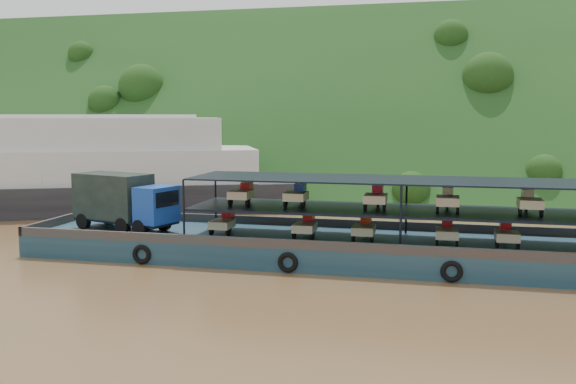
# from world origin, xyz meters

# --- Properties ---
(ground) EXTENTS (160.00, 160.00, 0.00)m
(ground) POSITION_xyz_m (0.00, 0.00, 0.00)
(ground) COLOR brown
(ground) RESTS_ON ground
(hillside) EXTENTS (140.00, 39.60, 39.60)m
(hillside) POSITION_xyz_m (0.00, 36.00, 0.00)
(hillside) COLOR #143312
(hillside) RESTS_ON ground
(cargo_barge) EXTENTS (35.00, 7.18, 4.54)m
(cargo_barge) POSITION_xyz_m (0.84, -0.92, 1.12)
(cargo_barge) COLOR #132F42
(cargo_barge) RESTS_ON ground
(passenger_ferry) EXTENTS (39.84, 25.07, 7.95)m
(passenger_ferry) POSITION_xyz_m (-24.20, 11.66, 3.44)
(passenger_ferry) COLOR black
(passenger_ferry) RESTS_ON ground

